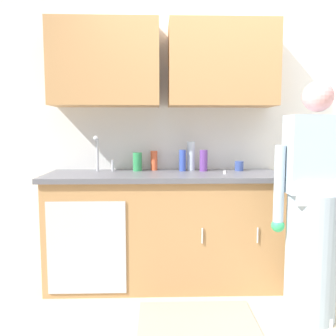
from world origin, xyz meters
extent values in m
plane|color=beige|center=(0.00, 0.00, 0.00)|extent=(9.00, 9.00, 0.00)
cube|color=silver|center=(0.00, 1.05, 1.35)|extent=(4.80, 0.10, 2.70)
cube|color=#B27F4C|center=(-1.04, 0.83, 1.85)|extent=(0.91, 0.34, 0.70)
cube|color=#B27F4C|center=(-0.05, 0.83, 1.85)|extent=(0.91, 0.34, 0.70)
cube|color=#B27F4C|center=(-0.55, 0.70, 0.45)|extent=(1.90, 0.60, 0.90)
cube|color=#B7BABF|center=(-1.15, 0.39, 0.41)|extent=(0.60, 0.01, 0.72)
cylinder|color=silver|center=(-0.27, 0.39, 0.50)|extent=(0.01, 0.01, 0.12)
cylinder|color=silver|center=(0.16, 0.39, 0.50)|extent=(0.01, 0.01, 0.12)
cube|color=#595960|center=(-0.55, 0.70, 0.92)|extent=(1.96, 0.66, 0.04)
cube|color=#B7BABF|center=(-1.09, 0.70, 0.92)|extent=(0.50, 0.36, 0.03)
cylinder|color=#B7BABF|center=(-1.13, 0.85, 1.09)|extent=(0.02, 0.02, 0.30)
sphere|color=#B7BABF|center=(-1.13, 0.79, 1.23)|extent=(0.04, 0.04, 0.04)
cylinder|color=#B7BABF|center=(-1.00, 0.85, 0.99)|extent=(0.02, 0.02, 0.10)
cube|color=white|center=(0.45, 0.06, 0.03)|extent=(0.20, 0.26, 0.06)
cylinder|color=#A3B7C6|center=(0.45, 0.08, 0.44)|extent=(0.34, 0.34, 0.88)
cube|color=#A3B7C6|center=(0.45, 0.08, 1.14)|extent=(0.38, 0.22, 0.52)
sphere|color=pink|center=(0.45, 0.08, 1.52)|extent=(0.20, 0.20, 0.20)
cube|color=white|center=(0.45, -0.04, 0.90)|extent=(0.32, 0.04, 0.16)
cylinder|color=#A3B7C6|center=(0.22, 0.10, 0.93)|extent=(0.07, 0.07, 0.55)
sphere|color=#33B266|center=(0.22, 0.10, 0.65)|extent=(0.09, 0.09, 0.09)
cube|color=gray|center=(-0.34, 0.05, 0.01)|extent=(0.80, 0.50, 0.01)
cylinder|color=silver|center=(-0.31, 0.89, 1.07)|extent=(0.07, 0.07, 0.26)
cylinder|color=#2D8C4C|center=(-0.78, 0.87, 1.02)|extent=(0.08, 0.08, 0.16)
cylinder|color=#E05933|center=(-0.64, 0.92, 1.03)|extent=(0.06, 0.06, 0.17)
cylinder|color=#334CB2|center=(-0.39, 0.85, 1.03)|extent=(0.06, 0.06, 0.19)
cylinder|color=#66388C|center=(-0.20, 0.84, 1.03)|extent=(0.07, 0.07, 0.19)
cylinder|color=#33478C|center=(0.12, 0.86, 0.98)|extent=(0.08, 0.08, 0.08)
cube|color=silver|center=(-0.04, 0.73, 0.94)|extent=(0.07, 0.24, 0.01)
camera|label=1|loc=(-0.61, -2.29, 1.31)|focal=38.64mm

